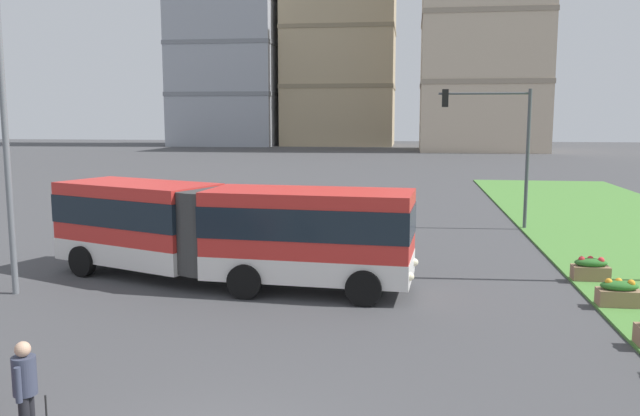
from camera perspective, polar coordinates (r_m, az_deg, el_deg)
The scene contains 8 objects.
articulated_bus at distance 20.25m, azimuth -8.38°, elevation -1.93°, with size 11.97×5.06×3.00m.
car_grey_wagon at distance 31.22m, azimuth -8.65°, elevation -0.11°, with size 4.56×2.38×1.58m.
pedestrian_crossing at distance 11.28m, azimuth -24.47°, elevation -14.18°, with size 0.36×0.57×1.74m.
flower_planter_3 at distance 19.34m, azimuth 24.77°, elevation -6.79°, with size 1.10×0.56×0.74m.
flower_planter_4 at distance 21.98m, azimuth 22.67°, elevation -4.95°, with size 1.10×0.56×0.74m.
traffic_light_far_right at distance 30.61m, azimuth 15.44°, elevation 6.31°, with size 4.11×0.28×6.36m.
streetlight_left at distance 20.45m, azimuth -25.97°, elevation 6.65°, with size 0.70×0.28×8.96m.
apartment_tower_westcentre at distance 119.34m, azimuth 1.76°, elevation 15.15°, with size 19.64×14.85×39.79m.
Camera 1 is at (2.87, -8.35, 5.13)m, focal length 36.43 mm.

